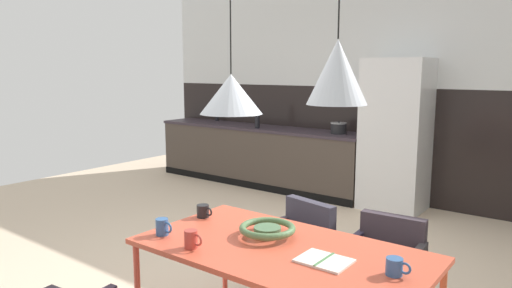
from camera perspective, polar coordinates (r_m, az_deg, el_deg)
The scene contains 19 objects.
ground_plane at distance 4.12m, azimuth -1.32°, elevation -15.75°, with size 9.72×9.72×0.00m, color beige.
back_wall_splashback_dark at distance 6.46m, azimuth 15.53°, elevation -0.01°, with size 7.48×0.12×1.50m, color black.
back_wall_panel_upper at distance 6.41m, azimuth 16.11°, elevation 13.34°, with size 7.48×0.12×1.50m, color silver.
kitchen_counter at distance 7.10m, azimuth 0.23°, elevation -1.39°, with size 3.48×0.63×0.89m.
refrigerator_column at distance 6.01m, azimuth 16.64°, elevation 1.07°, with size 0.75×0.60×1.87m, color silver.
dining_table at distance 2.66m, azimuth 3.13°, elevation -13.44°, with size 1.60×0.87×0.76m.
armchair_far_side at distance 3.62m, azimuth 5.17°, elevation -11.25°, with size 0.57×0.56×0.74m.
armchair_by_stool at distance 3.42m, azimuth 15.58°, elevation -12.81°, with size 0.52×0.50×0.72m.
fruit_bowl at distance 2.79m, azimuth 1.40°, elevation -10.34°, with size 0.33×0.33×0.07m.
open_book at distance 2.48m, azimuth 8.31°, elevation -13.89°, with size 0.26×0.21×0.02m.
mug_glass_clear at distance 2.40m, azimuth 16.59°, elevation -14.14°, with size 0.12×0.08×0.08m.
mug_tall_blue at distance 2.86m, azimuth -11.33°, elevation -9.89°, with size 0.12×0.08×0.10m.
mug_white_ceramic at distance 3.15m, azimuth -6.45°, elevation -8.13°, with size 0.12×0.08×0.08m.
mug_dark_espresso at distance 2.64m, azimuth -7.87°, elevation -11.42°, with size 0.12×0.07×0.10m.
cooking_pot at distance 6.33m, azimuth 10.04°, elevation 1.92°, with size 0.22×0.22×0.17m.
bottle_oil_tall at distance 7.82m, azimuth -4.79°, elevation 3.71°, with size 0.06×0.06×0.31m.
bottle_vinegar_dark at distance 6.82m, azimuth 0.16°, elevation 3.06°, with size 0.07×0.07×0.33m.
pendant_lamp_over_table_near at distance 2.62m, azimuth -3.06°, elevation 6.14°, with size 0.35×0.35×1.46m.
pendant_lamp_over_table_far at distance 2.28m, azimuth 9.88°, elevation 8.67°, with size 0.29×0.29×1.38m.
Camera 1 is at (2.33, -2.93, 1.73)m, focal length 32.80 mm.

